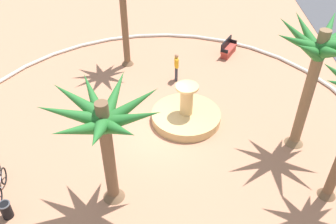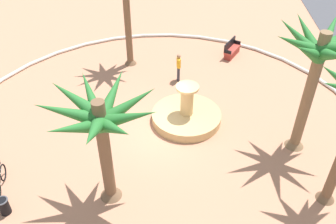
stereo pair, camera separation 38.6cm
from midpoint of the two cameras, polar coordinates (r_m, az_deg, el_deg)
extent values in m
plane|color=tan|center=(17.55, -1.88, -3.13)|extent=(80.00, 80.00, 0.00)
torus|color=silver|center=(17.48, -1.89, -2.88)|extent=(20.55, 20.55, 0.20)
cylinder|color=tan|center=(18.10, 2.21, -0.70)|extent=(3.42, 3.42, 0.45)
cylinder|color=#19567F|center=(18.12, 2.21, -0.79)|extent=(3.01, 3.01, 0.34)
cylinder|color=tan|center=(17.51, 2.29, 1.76)|extent=(0.62, 0.62, 1.48)
cylinder|color=#E0B370|center=(17.06, 2.36, 3.92)|extent=(1.10, 1.10, 0.12)
cylinder|color=brown|center=(16.19, 20.39, 2.81)|extent=(0.46, 0.46, 5.65)
cone|color=brown|center=(17.71, 18.59, -4.00)|extent=(0.87, 0.87, 0.50)
cone|color=#28702D|center=(14.29, 23.71, 8.39)|extent=(2.17, 0.74, 1.40)
cone|color=#28702D|center=(15.90, 23.11, 11.67)|extent=(2.16, 1.50, 1.32)
cone|color=#28702D|center=(15.67, 20.24, 11.53)|extent=(2.15, 1.32, 1.52)
cone|color=#28702D|center=(15.29, 19.13, 11.10)|extent=(1.67, 2.02, 1.54)
cone|color=#28702D|center=(14.55, 19.14, 10.18)|extent=(1.02, 2.21, 1.35)
cone|color=#28702D|center=(14.35, 20.43, 9.00)|extent=(1.81, 1.93, 1.54)
cylinder|color=brown|center=(21.47, -7.43, 14.66)|extent=(0.39, 0.39, 6.26)
cone|color=brown|center=(22.76, -6.85, 8.00)|extent=(0.74, 0.74, 0.50)
cylinder|color=brown|center=(13.32, -10.15, -6.63)|extent=(0.45, 0.45, 4.62)
cone|color=brown|center=(14.82, -9.26, -12.31)|extent=(0.86, 0.86, 0.50)
cone|color=#28702D|center=(11.30, -11.81, -3.28)|extent=(2.24, 0.67, 1.31)
cone|color=#28702D|center=(11.42, -8.75, -2.79)|extent=(2.05, 1.82, 1.43)
cone|color=#28702D|center=(11.76, -6.69, -0.98)|extent=(1.00, 2.27, 1.38)
cone|color=#28702D|center=(12.27, -6.69, 0.96)|extent=(1.49, 2.22, 1.37)
cone|color=#28702D|center=(12.78, -9.26, 2.44)|extent=(2.28, 1.09, 1.36)
cone|color=#28702D|center=(12.88, -12.41, 2.09)|extent=(2.20, 1.52, 1.41)
cone|color=#28702D|center=(12.62, -14.79, 1.75)|extent=(1.58, 2.22, 1.12)
cone|color=#28702D|center=(12.21, -15.87, -0.34)|extent=(0.84, 2.27, 1.28)
cone|color=#28702D|center=(11.70, -14.57, -2.75)|extent=(2.07, 1.77, 1.48)
cone|color=brown|center=(15.91, 23.06, -11.27)|extent=(0.73, 0.73, 0.50)
cube|color=#B73D33|center=(23.82, 9.03, 9.80)|extent=(1.65, 1.19, 0.12)
cube|color=black|center=(23.75, 8.62, 10.57)|extent=(1.45, 0.81, 0.50)
cube|color=#9C342B|center=(23.94, 8.97, 9.26)|extent=(1.52, 1.09, 0.39)
cube|color=black|center=(24.39, 9.74, 10.79)|extent=(0.28, 0.44, 0.24)
cube|color=black|center=(23.13, 8.35, 9.36)|extent=(0.28, 0.44, 0.24)
cylinder|color=black|center=(15.30, -24.65, -13.80)|extent=(0.40, 0.40, 0.70)
torus|color=#4C4C51|center=(15.04, -25.00, -12.96)|extent=(0.46, 0.46, 0.06)
torus|color=black|center=(16.55, -24.93, -9.07)|extent=(0.72, 0.20, 0.72)
cylinder|color=#99999E|center=(16.06, -25.46, -9.78)|extent=(0.94, 0.24, 0.05)
cylinder|color=#99999E|center=(16.19, -25.38, -8.52)|extent=(0.04, 0.04, 0.30)
cylinder|color=#33333D|center=(21.02, 0.74, 6.18)|extent=(0.14, 0.14, 0.90)
cylinder|color=#33333D|center=(20.87, 0.80, 5.92)|extent=(0.14, 0.14, 0.90)
cube|color=yellow|center=(20.57, 0.79, 7.77)|extent=(0.37, 0.25, 0.56)
sphere|color=#9E7051|center=(20.37, 0.80, 8.74)|extent=(0.22, 0.22, 0.22)
cylinder|color=yellow|center=(20.76, 0.71, 8.07)|extent=(0.09, 0.09, 0.53)
cylinder|color=yellow|center=(20.38, 0.86, 7.46)|extent=(0.09, 0.09, 0.53)
camera|label=1|loc=(0.19, -90.65, -0.51)|focal=38.99mm
camera|label=2|loc=(0.19, 89.35, 0.51)|focal=38.99mm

